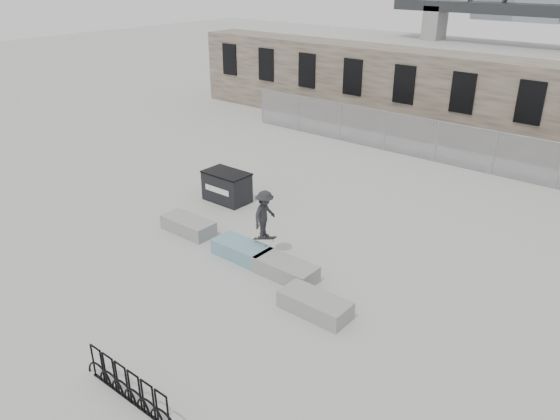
% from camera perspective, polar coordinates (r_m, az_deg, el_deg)
% --- Properties ---
extents(ground, '(120.00, 120.00, 0.00)m').
position_cam_1_polar(ground, '(17.63, -1.65, -5.38)').
color(ground, '#A3A39F').
rests_on(ground, ground).
extents(stone_wall, '(36.00, 2.58, 4.50)m').
position_cam_1_polar(stone_wall, '(30.21, 19.32, 10.67)').
color(stone_wall, brown).
rests_on(stone_wall, ground).
extents(chainlink_fence, '(22.06, 0.06, 2.02)m').
position_cam_1_polar(chainlink_fence, '(27.14, 16.04, 6.96)').
color(chainlink_fence, gray).
rests_on(chainlink_fence, ground).
extents(planter_far_left, '(2.00, 0.90, 0.51)m').
position_cam_1_polar(planter_far_left, '(19.62, -9.55, -1.55)').
color(planter_far_left, '#959593').
rests_on(planter_far_left, ground).
extents(planter_center_left, '(2.00, 0.90, 0.51)m').
position_cam_1_polar(planter_center_left, '(17.75, -3.98, -4.19)').
color(planter_center_left, teal).
rests_on(planter_center_left, ground).
extents(planter_center_right, '(2.00, 0.90, 0.51)m').
position_cam_1_polar(planter_center_right, '(16.67, 0.59, -6.17)').
color(planter_center_right, '#959593').
rests_on(planter_center_right, ground).
extents(planter_offset, '(2.00, 0.90, 0.51)m').
position_cam_1_polar(planter_offset, '(15.12, 3.68, -9.78)').
color(planter_offset, '#959593').
rests_on(planter_offset, ground).
extents(dumpster, '(1.86, 1.14, 1.22)m').
position_cam_1_polar(dumpster, '(21.88, -5.57, 2.47)').
color(dumpster, black).
rests_on(dumpster, ground).
extents(bike_rack, '(3.14, 0.08, 0.90)m').
position_cam_1_polar(bike_rack, '(12.79, -15.57, -17.29)').
color(bike_rack, black).
rests_on(bike_rack, ground).
extents(skateboarder, '(0.80, 1.11, 1.75)m').
position_cam_1_polar(skateboarder, '(17.12, -1.61, -0.50)').
color(skateboarder, '#232326').
rests_on(skateboarder, ground).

